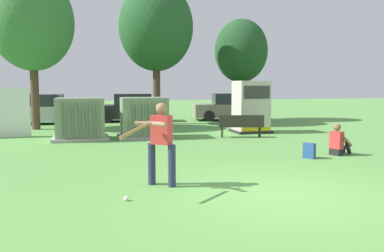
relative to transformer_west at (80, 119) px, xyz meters
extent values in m
plane|color=#5B9947|center=(3.87, -9.00, -0.79)|extent=(96.00, 96.00, 0.00)
cube|color=#9E9B93|center=(0.00, 0.01, -0.73)|extent=(2.10, 1.70, 0.12)
cube|color=gray|center=(0.00, 0.01, 0.08)|extent=(1.80, 1.40, 1.50)
cube|color=#63755B|center=(-0.64, -0.75, 0.08)|extent=(0.06, 0.12, 1.27)
cube|color=#63755B|center=(-0.38, -0.75, 0.08)|extent=(0.06, 0.12, 1.27)
cube|color=#63755B|center=(-0.13, -0.75, 0.08)|extent=(0.06, 0.12, 1.27)
cube|color=#63755B|center=(0.13, -0.75, 0.08)|extent=(0.06, 0.12, 1.27)
cube|color=#63755B|center=(0.38, -0.75, 0.08)|extent=(0.06, 0.12, 1.27)
cube|color=#63755B|center=(0.64, -0.75, 0.08)|extent=(0.06, 0.12, 1.27)
cube|color=#9E9B93|center=(2.47, -0.05, -0.73)|extent=(2.10, 1.70, 0.12)
cube|color=gray|center=(2.47, -0.05, 0.08)|extent=(1.80, 1.40, 1.50)
cube|color=#63755B|center=(1.83, -0.81, 0.08)|extent=(0.06, 0.12, 1.27)
cube|color=#63755B|center=(2.08, -0.81, 0.08)|extent=(0.06, 0.12, 1.27)
cube|color=#63755B|center=(2.34, -0.81, 0.08)|extent=(0.06, 0.12, 1.27)
cube|color=#63755B|center=(2.59, -0.81, 0.08)|extent=(0.06, 0.12, 1.27)
cube|color=#63755B|center=(2.85, -0.81, 0.08)|extent=(0.06, 0.12, 1.27)
cube|color=#63755B|center=(3.10, -0.81, 0.08)|extent=(0.06, 0.12, 1.27)
cube|color=#262626|center=(7.35, 0.50, -0.74)|extent=(1.60, 1.40, 0.10)
cube|color=beige|center=(7.35, 0.50, 0.41)|extent=(1.40, 1.20, 2.20)
cube|color=#383838|center=(7.35, -0.12, 1.02)|extent=(1.19, 0.04, 0.55)
cube|color=yellow|center=(7.35, -0.12, -0.59)|extent=(1.33, 0.04, 0.16)
cube|color=#2D2823|center=(6.27, -1.00, -0.34)|extent=(1.84, 0.83, 0.05)
cube|color=#2D2823|center=(6.23, -1.17, -0.09)|extent=(1.76, 0.48, 0.44)
cylinder|color=#2D2823|center=(5.56, -0.67, -0.58)|extent=(0.06, 0.06, 0.42)
cylinder|color=#2D2823|center=(7.05, -1.05, -0.58)|extent=(0.06, 0.06, 0.42)
cylinder|color=#2D2823|center=(5.50, -0.95, -0.58)|extent=(0.06, 0.06, 0.42)
cylinder|color=#2D2823|center=(6.98, -1.32, -0.58)|extent=(0.06, 0.06, 0.42)
cylinder|color=#282D4C|center=(1.98, -7.90, -0.35)|extent=(0.16, 0.16, 0.88)
cylinder|color=#282D4C|center=(1.60, -7.59, -0.35)|extent=(0.16, 0.16, 0.88)
cube|color=red|center=(1.79, -7.74, 0.39)|extent=(0.46, 0.44, 0.60)
sphere|color=#9E7051|center=(1.79, -7.74, 0.84)|extent=(0.23, 0.23, 0.23)
cylinder|color=#9E7051|center=(1.62, -8.09, 0.55)|extent=(0.36, 0.51, 0.09)
cylinder|color=#9E7051|center=(1.48, -7.98, 0.55)|extent=(0.54, 0.27, 0.09)
cylinder|color=#A5723F|center=(1.13, -8.56, 0.48)|extent=(0.58, 0.70, 0.21)
sphere|color=#A5723F|center=(1.39, -8.23, 0.55)|extent=(0.08, 0.08, 0.08)
sphere|color=white|center=(0.96, -8.67, -0.74)|extent=(0.09, 0.09, 0.09)
cube|color=black|center=(7.53, -5.54, -0.69)|extent=(0.35, 0.40, 0.20)
cube|color=red|center=(7.53, -5.54, -0.33)|extent=(0.33, 0.41, 0.52)
sphere|color=brown|center=(7.53, -5.54, 0.06)|extent=(0.22, 0.22, 0.22)
cylinder|color=black|center=(7.71, -5.37, -0.57)|extent=(0.47, 0.28, 0.13)
cylinder|color=black|center=(7.92, -5.29, -0.56)|extent=(0.32, 0.22, 0.46)
cylinder|color=black|center=(7.78, -5.55, -0.57)|extent=(0.47, 0.28, 0.13)
cylinder|color=black|center=(7.99, -5.47, -0.56)|extent=(0.32, 0.22, 0.46)
cylinder|color=brown|center=(7.65, -5.25, -0.37)|extent=(0.42, 0.22, 0.32)
cylinder|color=brown|center=(7.82, -5.68, -0.37)|extent=(0.42, 0.22, 0.32)
cube|color=#264C8C|center=(6.46, -5.79, -0.57)|extent=(0.36, 0.38, 0.44)
cube|color=navy|center=(6.57, -5.71, -0.63)|extent=(0.19, 0.21, 0.22)
cylinder|color=#4C3828|center=(-2.14, 4.22, 0.77)|extent=(0.38, 0.38, 3.13)
ellipsoid|color=#387038|center=(-2.14, 4.22, 4.28)|extent=(3.85, 3.85, 4.57)
cylinder|color=#4C3828|center=(3.90, 5.31, 0.82)|extent=(0.40, 0.40, 3.21)
ellipsoid|color=#235128|center=(3.90, 5.31, 4.42)|extent=(3.95, 3.95, 4.69)
cylinder|color=brown|center=(9.21, 6.41, 0.49)|extent=(0.32, 0.32, 2.56)
ellipsoid|color=#1E4723|center=(9.21, 6.41, 3.37)|extent=(3.16, 3.16, 3.75)
cube|color=#B2B2B7|center=(-2.31, 7.04, -0.21)|extent=(4.38, 2.23, 0.80)
cube|color=#262B33|center=(-2.16, 7.02, 0.51)|extent=(2.28, 1.82, 0.64)
cylinder|color=black|center=(-3.71, 6.37, -0.47)|extent=(0.66, 0.30, 0.64)
cylinder|color=black|center=(-3.49, 8.05, -0.47)|extent=(0.66, 0.30, 0.64)
cylinder|color=black|center=(-1.12, 6.03, -0.47)|extent=(0.66, 0.30, 0.64)
cylinder|color=black|center=(-0.90, 7.71, -0.47)|extent=(0.66, 0.30, 0.64)
cube|color=black|center=(2.69, 7.26, -0.21)|extent=(4.38, 2.21, 0.80)
cube|color=#262B33|center=(2.83, 7.24, 0.51)|extent=(2.28, 1.81, 0.64)
cylinder|color=black|center=(1.29, 6.58, -0.47)|extent=(0.66, 0.30, 0.64)
cylinder|color=black|center=(1.50, 8.26, -0.47)|extent=(0.66, 0.30, 0.64)
cylinder|color=black|center=(3.87, 6.25, -0.47)|extent=(0.66, 0.30, 0.64)
cylinder|color=black|center=(4.08, 7.94, -0.47)|extent=(0.66, 0.30, 0.64)
cube|color=gray|center=(8.52, 6.67, -0.21)|extent=(4.41, 2.31, 0.80)
cube|color=#262B33|center=(8.67, 6.64, 0.51)|extent=(2.31, 1.86, 0.64)
cylinder|color=black|center=(7.10, 6.02, -0.47)|extent=(0.67, 0.31, 0.64)
cylinder|color=black|center=(7.36, 7.70, -0.47)|extent=(0.67, 0.31, 0.64)
cylinder|color=black|center=(9.68, 5.63, -0.47)|extent=(0.67, 0.31, 0.64)
cylinder|color=black|center=(9.93, 7.31, -0.47)|extent=(0.67, 0.31, 0.64)
camera|label=1|loc=(0.36, -15.66, 1.31)|focal=36.48mm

